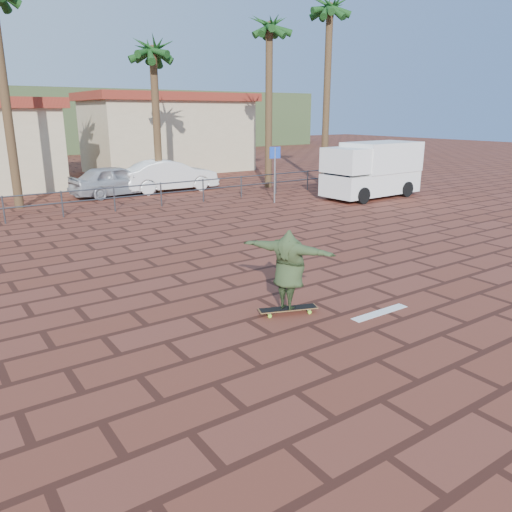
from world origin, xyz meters
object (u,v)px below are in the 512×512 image
Objects in this scene: longboard at (288,309)px; skateboarder at (289,270)px; car_white at (170,176)px; car_silver at (116,180)px; campervan at (372,169)px.

longboard is 0.81m from skateboarder.
longboard is 16.63m from car_white.
car_silver is (2.23, 15.95, 0.63)m from longboard.
campervan is at bearing -132.43° from car_white.
car_silver is at bearing 102.56° from longboard.
campervan reaches higher than skateboarder.
longboard is 14.83m from campervan.
skateboarder is at bearing 165.76° from car_white.
longboard is 0.25× the size of car_white.
car_silver is 0.90× the size of car_white.
car_white is at bearing -97.00° from car_silver.
skateboarder reaches higher than car_white.
longboard is at bearing 166.70° from car_silver.
longboard is 0.28× the size of car_silver.
skateboarder reaches higher than car_silver.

